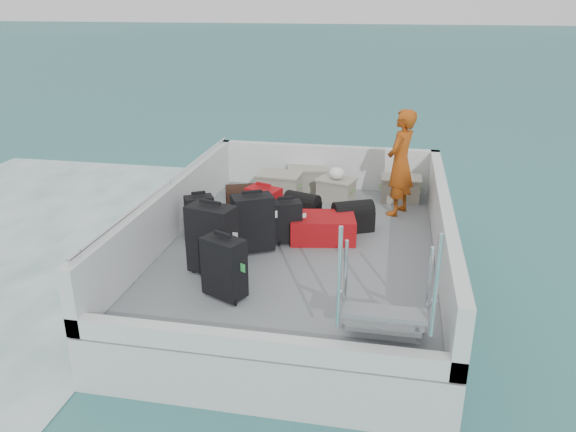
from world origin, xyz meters
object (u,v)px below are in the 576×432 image
Objects in this scene: suitcase_8 at (322,228)px; crate_0 at (279,187)px; suitcase_2 at (200,216)px; suitcase_4 at (253,224)px; crate_1 at (306,179)px; suitcase_0 at (212,240)px; crate_3 at (400,189)px; passenger at (400,163)px; suitcase_1 at (216,233)px; crate_2 at (336,190)px; suitcase_7 at (286,222)px; suitcase_5 at (264,210)px; suitcase_3 at (224,268)px.

crate_0 reaches higher than suitcase_8.
suitcase_2 is 0.91m from suitcase_4.
crate_0 is 1.10× the size of crate_1.
suitcase_0 reaches higher than crate_3.
passenger reaches higher than crate_1.
suitcase_1 reaches higher than crate_2.
suitcase_1 is 0.93m from suitcase_7.
crate_3 is at bearing 73.35° from suitcase_1.
crate_0 is 1.94m from passenger.
crate_2 is at bearing 16.11° from suitcase_2.
suitcase_2 is 0.83× the size of crate_0.
suitcase_5 reaches higher than suitcase_2.
suitcase_7 is (0.76, 0.53, -0.01)m from suitcase_1.
suitcase_7 is at bearing -32.82° from suitcase_2.
suitcase_5 is 1.05× the size of crate_1.
suitcase_3 reaches higher than crate_1.
crate_2 is at bearing 6.72° from crate_0.
crate_2 is (0.46, 1.75, -0.12)m from suitcase_7.
crate_2 is 0.91× the size of crate_3.
suitcase_4 reaches higher than suitcase_1.
suitcase_7 is at bearing -126.49° from crate_3.
suitcase_4 is 0.65m from suitcase_5.
suitcase_4 is 1.38× the size of crate_2.
suitcase_3 is 1.19m from suitcase_4.
suitcase_2 is 2.93m from passenger.
suitcase_4 is 1.26× the size of crate_3.
suitcase_0 is at bearing -17.09° from passenger.
suitcase_4 is at bearing -69.14° from suitcase_5.
crate_3 is (1.44, 1.95, -0.11)m from suitcase_7.
suitcase_2 is 1.01× the size of crate_2.
suitcase_2 is at bearing 150.12° from suitcase_1.
suitcase_7 reaches higher than crate_2.
suitcase_2 is 0.93× the size of crate_3.
suitcase_4 is at bearing -128.29° from crate_3.
suitcase_8 is at bearing 90.32° from suitcase_3.
suitcase_1 is at bearing -104.19° from crate_1.
crate_0 is at bearing -173.28° from crate_2.
suitcase_7 is 0.87× the size of crate_0.
suitcase_7 reaches higher than crate_1.
suitcase_3 is 3.69m from crate_1.
crate_2 is (1.63, 1.70, -0.11)m from suitcase_2.
suitcase_2 is 1.77m from suitcase_3.
suitcase_0 is at bearing -144.94° from suitcase_7.
crate_1 reaches higher than crate_2.
suitcase_0 is at bearing -51.40° from suitcase_1.
suitcase_0 reaches higher than suitcase_5.
suitcase_0 is 1.32× the size of suitcase_5.
suitcase_5 reaches higher than suitcase_7.
suitcase_4 is 0.48m from suitcase_7.
suitcase_3 is 3.16m from crate_0.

